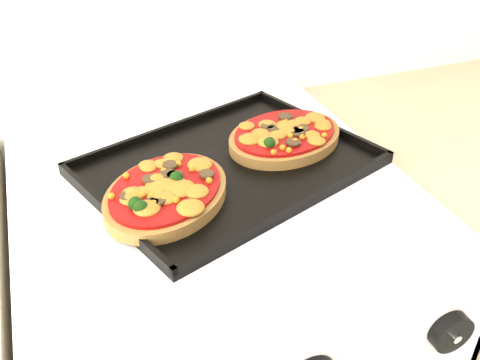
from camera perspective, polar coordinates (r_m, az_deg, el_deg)
name	(u,v)px	position (r m, az deg, el deg)	size (l,w,h in m)	color
knob_right	(451,332)	(0.72, 21.54, -14.84)	(0.06, 0.06, 0.02)	black
baking_tray	(229,163)	(0.85, -1.22, 1.83)	(0.43, 0.32, 0.02)	black
pizza_left	(166,191)	(0.77, -7.89, -1.20)	(0.21, 0.16, 0.03)	olive
pizza_right	(285,135)	(0.91, 4.81, 4.82)	(0.21, 0.16, 0.03)	olive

